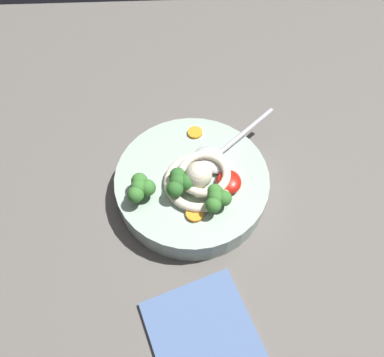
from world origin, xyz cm
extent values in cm
cube|color=#5B5651|center=(0.00, 0.00, 1.32)|extent=(107.93, 107.93, 2.65)
cylinder|color=#9EB2A3|center=(-0.36, 0.91, 4.94)|extent=(24.11, 24.11, 4.58)
cylinder|color=olive|center=(-0.36, 0.91, 5.12)|extent=(21.22, 21.22, 4.21)
torus|color=beige|center=(-1.45, -0.43, 7.95)|extent=(10.53, 10.53, 1.45)
torus|color=beige|center=(-0.77, -0.88, 9.11)|extent=(11.28, 11.28, 1.31)
sphere|color=beige|center=(-1.45, -0.43, 9.84)|extent=(4.08, 4.08, 4.08)
ellipsoid|color=#B7B7BC|center=(2.47, -2.23, 8.02)|extent=(7.40, 7.28, 1.60)
cylinder|color=#B7B7BC|center=(7.49, -7.80, 8.02)|extent=(10.63, 11.68, 0.80)
ellipsoid|color=#B2190F|center=(-1.81, -4.58, 8.17)|extent=(4.21, 3.79, 1.90)
cylinder|color=#7A9E60|center=(-5.38, -2.25, 7.86)|extent=(1.19, 1.19, 1.27)
sphere|color=#38752D|center=(-5.38, -2.25, 9.67)|extent=(2.34, 2.34, 2.34)
sphere|color=#38752D|center=(-4.21, -2.25, 9.45)|extent=(2.34, 2.34, 2.34)
sphere|color=#38752D|center=(-6.44, -1.82, 9.56)|extent=(2.34, 2.34, 2.34)
sphere|color=#38752D|center=(-5.38, -3.42, 9.50)|extent=(2.34, 2.34, 2.34)
cylinder|color=#7A9E60|center=(-3.17, 8.72, 7.89)|extent=(1.25, 1.25, 1.33)
sphere|color=#38752D|center=(-3.17, 8.72, 9.78)|extent=(2.45, 2.45, 2.45)
sphere|color=#38752D|center=(-1.94, 8.72, 9.56)|extent=(2.45, 2.45, 2.45)
sphere|color=#38752D|center=(-4.28, 9.16, 9.67)|extent=(2.45, 2.45, 2.45)
sphere|color=#38752D|center=(-3.17, 7.50, 9.60)|extent=(2.45, 2.45, 2.45)
cylinder|color=#7A9E60|center=(-2.52, 3.08, 7.90)|extent=(1.26, 1.26, 1.35)
sphere|color=#2D6628|center=(-2.52, 3.08, 9.82)|extent=(2.48, 2.48, 2.48)
sphere|color=#2D6628|center=(-1.28, 3.08, 9.60)|extent=(2.48, 2.48, 2.48)
sphere|color=#2D6628|center=(-3.65, 3.53, 9.71)|extent=(2.48, 2.48, 2.48)
sphere|color=#2D6628|center=(-2.52, 1.83, 9.64)|extent=(2.48, 2.48, 2.48)
cylinder|color=orange|center=(8.57, 0.31, 7.46)|extent=(2.44, 2.44, 0.47)
cylinder|color=orange|center=(-6.62, 0.77, 7.53)|extent=(2.66, 2.66, 0.61)
cube|color=#4C6693|center=(-23.67, 0.09, 3.05)|extent=(20.25, 18.27, 0.80)
camera|label=1|loc=(-32.45, 2.39, 57.12)|focal=35.96mm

